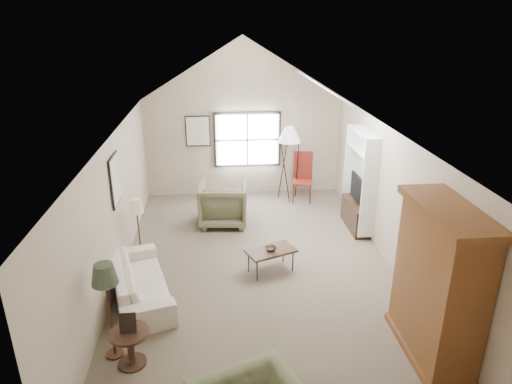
{
  "coord_description": "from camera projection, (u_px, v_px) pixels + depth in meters",
  "views": [
    {
      "loc": [
        -0.7,
        -7.35,
        4.43
      ],
      "look_at": [
        0.0,
        0.4,
        1.4
      ],
      "focal_mm": 32.0,
      "sensor_mm": 36.0,
      "label": 1
    }
  ],
  "objects": [
    {
      "name": "room_shell",
      "position": [
        258.0,
        96.0,
        7.32
      ],
      "size": [
        5.01,
        8.01,
        4.0
      ],
      "color": "#675C49",
      "rests_on": "ground"
    },
    {
      "name": "window",
      "position": [
        247.0,
        140.0,
        11.65
      ],
      "size": [
        1.72,
        0.08,
        1.42
      ],
      "primitive_type": "cube",
      "color": "black",
      "rests_on": "room_shell"
    },
    {
      "name": "skylight",
      "position": [
        325.0,
        86.0,
        8.26
      ],
      "size": [
        0.8,
        1.2,
        0.52
      ],
      "primitive_type": null,
      "color": "white",
      "rests_on": "room_shell"
    },
    {
      "name": "wall_art",
      "position": [
        160.0,
        154.0,
        9.5
      ],
      "size": [
        1.97,
        3.71,
        0.88
      ],
      "color": "black",
      "rests_on": "room_shell"
    },
    {
      "name": "armoire",
      "position": [
        438.0,
        284.0,
        6.04
      ],
      "size": [
        0.6,
        1.5,
        2.2
      ],
      "primitive_type": "cube",
      "color": "brown",
      "rests_on": "ground"
    },
    {
      "name": "tv_alcove",
      "position": [
        360.0,
        179.0,
        9.75
      ],
      "size": [
        0.32,
        1.3,
        2.1
      ],
      "primitive_type": "cube",
      "color": "white",
      "rests_on": "ground"
    },
    {
      "name": "media_console",
      "position": [
        356.0,
        215.0,
        10.06
      ],
      "size": [
        0.34,
        1.18,
        0.6
      ],
      "primitive_type": "cube",
      "color": "#382316",
      "rests_on": "ground"
    },
    {
      "name": "tv_panel",
      "position": [
        358.0,
        189.0,
        9.83
      ],
      "size": [
        0.05,
        0.9,
        0.55
      ],
      "primitive_type": "cube",
      "color": "black",
      "rests_on": "media_console"
    },
    {
      "name": "sofa",
      "position": [
        140.0,
        281.0,
        7.57
      ],
      "size": [
        1.37,
        2.25,
        0.61
      ],
      "primitive_type": "imported",
      "rotation": [
        0.0,
        0.0,
        1.85
      ],
      "color": "beige",
      "rests_on": "ground"
    },
    {
      "name": "armchair_far",
      "position": [
        223.0,
        203.0,
        10.23
      ],
      "size": [
        1.12,
        1.15,
        0.97
      ],
      "primitive_type": "imported",
      "rotation": [
        0.0,
        0.0,
        3.06
      ],
      "color": "#5D6144",
      "rests_on": "ground"
    },
    {
      "name": "coffee_table",
      "position": [
        271.0,
        261.0,
        8.36
      ],
      "size": [
        0.99,
        0.78,
        0.45
      ],
      "primitive_type": "cube",
      "rotation": [
        0.0,
        0.0,
        0.38
      ],
      "color": "#3C2618",
      "rests_on": "ground"
    },
    {
      "name": "bowl",
      "position": [
        271.0,
        249.0,
        8.27
      ],
      "size": [
        0.27,
        0.27,
        0.05
      ],
      "primitive_type": "imported",
      "rotation": [
        0.0,
        0.0,
        0.38
      ],
      "color": "#342115",
      "rests_on": "coffee_table"
    },
    {
      "name": "side_table",
      "position": [
        131.0,
        348.0,
        6.11
      ],
      "size": [
        0.65,
        0.65,
        0.53
      ],
      "primitive_type": "cylinder",
      "rotation": [
        0.0,
        0.0,
        0.28
      ],
      "color": "#361D16",
      "rests_on": "ground"
    },
    {
      "name": "side_chair",
      "position": [
        302.0,
        178.0,
        11.43
      ],
      "size": [
        0.57,
        0.57,
        1.24
      ],
      "primitive_type": "cube",
      "rotation": [
        0.0,
        0.0,
        -0.21
      ],
      "color": "maroon",
      "rests_on": "ground"
    },
    {
      "name": "tripod_lamp",
      "position": [
        289.0,
        163.0,
        11.41
      ],
      "size": [
        0.6,
        0.6,
        1.93
      ],
      "primitive_type": null,
      "rotation": [
        0.0,
        0.0,
        -0.07
      ],
      "color": "white",
      "rests_on": "ground"
    },
    {
      "name": "dark_lamp",
      "position": [
        109.0,
        311.0,
        6.1
      ],
      "size": [
        0.43,
        0.43,
        1.47
      ],
      "primitive_type": null,
      "rotation": [
        0.0,
        0.0,
        0.28
      ],
      "color": "#252C1F",
      "rests_on": "ground"
    },
    {
      "name": "tan_lamp",
      "position": [
        139.0,
        230.0,
        8.54
      ],
      "size": [
        0.33,
        0.33,
        1.32
      ],
      "primitive_type": null,
      "rotation": [
        0.0,
        0.0,
        0.28
      ],
      "color": "tan",
      "rests_on": "ground"
    }
  ]
}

